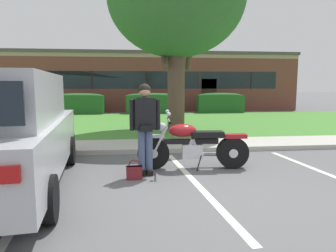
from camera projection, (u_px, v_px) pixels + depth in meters
The scene contains 13 objects.
ground_plane at pixel (210, 187), 5.15m from camera, with size 140.00×140.00×0.00m, color #565659.
curb_strip at pixel (183, 150), 7.83m from camera, with size 60.00×0.20×0.12m, color #B7B2A8.
concrete_walk at pixel (178, 144), 8.67m from camera, with size 60.00×1.50×0.08m, color #B7B2A8.
grass_lawn at pixel (161, 123), 13.81m from camera, with size 60.00×8.93×0.06m, color #478433.
stall_stripe_0 at pixel (38, 189), 5.03m from camera, with size 0.12×4.40×0.01m, color silver.
stall_stripe_1 at pixel (196, 183), 5.33m from camera, with size 0.12×4.40×0.01m, color silver.
motorcycle at pixel (198, 145), 6.24m from camera, with size 2.24×0.82×1.18m.
rider_person at pixel (145, 122), 5.74m from camera, with size 0.57×0.32×1.70m.
handbag at pixel (134, 171), 5.55m from camera, with size 0.28×0.13×0.36m.
hedge_left at pixel (79, 103), 17.79m from camera, with size 2.80×0.90×1.24m.
hedge_center_left at pixel (151, 103), 18.27m from camera, with size 2.98×0.90×1.24m.
hedge_center_right at pixel (220, 103), 18.74m from camera, with size 2.78×0.90×1.24m.
brick_building at pixel (144, 82), 24.50m from camera, with size 20.25×10.12×3.86m.
Camera 1 is at (-1.26, -4.87, 1.67)m, focal length 33.20 mm.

